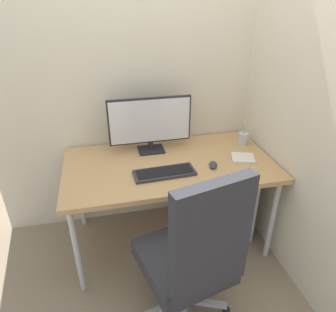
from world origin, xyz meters
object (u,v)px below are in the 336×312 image
object	(u,v)px
office_chair	(192,256)
mouse	(213,165)
monitor	(150,122)
keyboard	(164,173)
pen_holder	(243,139)
notebook	(243,158)
filing_cabinet	(219,197)

from	to	relation	value
office_chair	mouse	xyz separation A→B (m)	(0.33, 0.60, 0.20)
monitor	mouse	xyz separation A→B (m)	(0.39, -0.36, -0.22)
keyboard	pen_holder	world-z (taller)	pen_holder
office_chair	pen_holder	distance (m)	1.16
monitor	notebook	size ratio (longest dim) A/B	3.85
filing_cabinet	notebook	xyz separation A→B (m)	(0.10, -0.14, 0.44)
keyboard	pen_holder	size ratio (longest dim) A/B	2.33
filing_cabinet	keyboard	size ratio (longest dim) A/B	1.42
filing_cabinet	monitor	bearing A→B (deg)	163.06
office_chair	keyboard	size ratio (longest dim) A/B	2.61
monitor	keyboard	bearing A→B (deg)	-85.92
notebook	mouse	bearing A→B (deg)	-149.92
monitor	mouse	distance (m)	0.57
filing_cabinet	office_chair	bearing A→B (deg)	-121.51
filing_cabinet	mouse	distance (m)	0.51
mouse	notebook	bearing A→B (deg)	30.50
mouse	pen_holder	world-z (taller)	pen_holder
filing_cabinet	keyboard	xyz separation A→B (m)	(-0.52, -0.21, 0.44)
keyboard	filing_cabinet	bearing A→B (deg)	22.39
filing_cabinet	pen_holder	size ratio (longest dim) A/B	3.32
monitor	filing_cabinet	bearing A→B (deg)	-16.94
filing_cabinet	notebook	bearing A→B (deg)	-55.68
office_chair	pen_holder	bearing A→B (deg)	52.33
monitor	pen_holder	size ratio (longest dim) A/B	3.43
monitor	pen_holder	distance (m)	0.77
office_chair	filing_cabinet	xyz separation A→B (m)	(0.49, 0.80, -0.24)
monitor	notebook	xyz separation A→B (m)	(0.64, -0.31, -0.22)
keyboard	pen_holder	bearing A→B (deg)	23.38
office_chair	notebook	distance (m)	0.90
keyboard	mouse	size ratio (longest dim) A/B	4.23
office_chair	keyboard	bearing A→B (deg)	92.94
keyboard	notebook	bearing A→B (deg)	6.82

